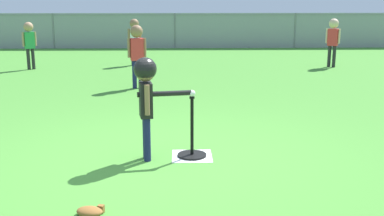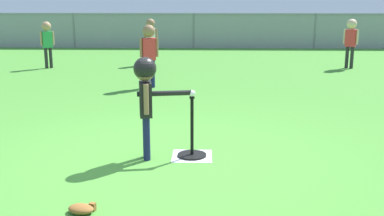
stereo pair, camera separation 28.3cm
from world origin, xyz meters
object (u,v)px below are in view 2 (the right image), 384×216
Objects in this scene: fielder_near_left at (351,37)px; fielder_deep_right at (149,48)px; batter_child at (146,87)px; baseball_on_tee at (192,93)px; fielder_deep_left at (151,35)px; batting_tee at (192,147)px; fielder_near_right at (47,38)px; glove_near_bats at (82,209)px.

fielder_deep_right is at bearing -150.17° from fielder_near_left.
baseball_on_tee is at bearing 9.84° from batter_child.
batting_tee is at bearing -80.00° from fielder_deep_left.
fielder_near_left is at bearing 61.35° from batting_tee.
batter_child is 1.00× the size of fielder_near_right.
fielder_near_right is (-7.29, -0.17, -0.04)m from fielder_near_left.
batting_tee is 0.56× the size of fielder_deep_right.
fielder_near_right is (-3.67, 6.44, 0.61)m from batting_tee.
baseball_on_tee is at bearing -80.00° from fielder_deep_left.
batter_child is at bearing 74.23° from glove_near_bats.
fielder_near_left reaches higher than glove_near_bats.
fielder_near_left is 0.99× the size of fielder_deep_right.
fielder_deep_right is 3.67m from fielder_near_right.
fielder_deep_right is (-0.45, 4.09, -0.02)m from batter_child.
batting_tee is 0.84m from batter_child.
fielder_near_left is 4.88m from fielder_deep_left.
fielder_near_left reaches higher than fielder_near_right.
baseball_on_tee is 0.50m from batter_child.
fielder_near_right reaches higher than batter_child.
baseball_on_tee is at bearing 0.00° from batting_tee.
batter_child is at bearing -83.75° from fielder_deep_right.
batter_child is 4.31× the size of glove_near_bats.
fielder_deep_right is at bearing 96.25° from batter_child.
fielder_near_right reaches higher than baseball_on_tee.
baseball_on_tee is 0.06× the size of fielder_deep_left.
batter_child is 0.94× the size of fielder_near_left.
fielder_deep_left is at bearing 100.00° from baseball_on_tee.
fielder_near_left is (3.61, 6.61, 0.05)m from baseball_on_tee.
fielder_near_right is at bearing 119.70° from batting_tee.
baseball_on_tee is at bearing -118.65° from fielder_near_left.
batting_tee is 0.57× the size of fielder_near_left.
glove_near_bats is (0.06, -5.45, -0.73)m from fielder_deep_right.
batting_tee is at bearing -76.93° from fielder_deep_right.
fielder_deep_left reaches higher than glove_near_bats.
fielder_near_right is at bearing 116.06° from batter_child.
fielder_deep_right is at bearing -84.08° from fielder_deep_left.
batting_tee is 0.61m from baseball_on_tee.
glove_near_bats is at bearing -121.01° from baseball_on_tee.
glove_near_bats is (0.38, -8.52, -0.71)m from fielder_deep_left.
baseball_on_tee is 0.29× the size of glove_near_bats.
fielder_deep_left is (-0.32, 3.07, -0.03)m from fielder_deep_right.
baseball_on_tee is at bearing -76.93° from fielder_deep_right.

